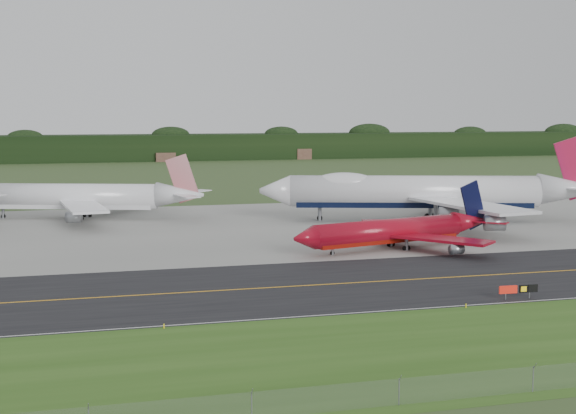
# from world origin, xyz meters

# --- Properties ---
(ground) EXTENTS (600.00, 600.00, 0.00)m
(ground) POSITION_xyz_m (0.00, 0.00, 0.00)
(ground) COLOR #334821
(ground) RESTS_ON ground
(grass_verge) EXTENTS (400.00, 30.00, 0.01)m
(grass_verge) POSITION_xyz_m (0.00, -35.00, 0.01)
(grass_verge) COLOR #2B4E17
(grass_verge) RESTS_ON ground
(taxiway) EXTENTS (400.00, 32.00, 0.02)m
(taxiway) POSITION_xyz_m (0.00, -4.00, 0.01)
(taxiway) COLOR black
(taxiway) RESTS_ON ground
(apron) EXTENTS (400.00, 78.00, 0.01)m
(apron) POSITION_xyz_m (0.00, 51.00, 0.01)
(apron) COLOR gray
(apron) RESTS_ON ground
(taxiway_centreline) EXTENTS (400.00, 0.40, 0.00)m
(taxiway_centreline) POSITION_xyz_m (0.00, -4.00, 0.03)
(taxiway_centreline) COLOR orange
(taxiway_centreline) RESTS_ON taxiway
(taxiway_edge_line) EXTENTS (400.00, 0.25, 0.00)m
(taxiway_edge_line) POSITION_xyz_m (0.00, -19.50, 0.03)
(taxiway_edge_line) COLOR silver
(taxiway_edge_line) RESTS_ON taxiway
(horizon_treeline) EXTENTS (700.00, 25.00, 12.00)m
(horizon_treeline) POSITION_xyz_m (0.00, 273.76, 5.47)
(horizon_treeline) COLOR black
(horizon_treeline) RESTS_ON ground
(jet_ba_747) EXTENTS (71.28, 57.74, 18.25)m
(jet_ba_747) POSITION_xyz_m (28.65, 49.81, 6.21)
(jet_ba_747) COLOR silver
(jet_ba_747) RESTS_ON ground
(jet_red_737) EXTENTS (40.00, 31.97, 10.93)m
(jet_red_737) POSITION_xyz_m (10.16, 20.15, 3.02)
(jet_red_737) COLOR maroon
(jet_red_737) RESTS_ON ground
(jet_star_tail) EXTENTS (52.55, 42.81, 14.18)m
(jet_star_tail) POSITION_xyz_m (-41.65, 72.18, 4.73)
(jet_star_tail) COLOR white
(jet_star_tail) RESTS_ON ground
(taxiway_sign) EXTENTS (5.22, 0.34, 1.74)m
(taxiway_sign) POSITION_xyz_m (10.41, -18.00, 1.23)
(taxiway_sign) COLOR slate
(taxiway_sign) RESTS_ON ground
(edge_marker_left) EXTENTS (0.16, 0.16, 0.50)m
(edge_marker_left) POSITION_xyz_m (-33.76, -20.50, 0.25)
(edge_marker_left) COLOR yellow
(edge_marker_left) RESTS_ON ground
(edge_marker_center) EXTENTS (0.16, 0.16, 0.50)m
(edge_marker_center) POSITION_xyz_m (1.99, -20.50, 0.25)
(edge_marker_center) COLOR yellow
(edge_marker_center) RESTS_ON ground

